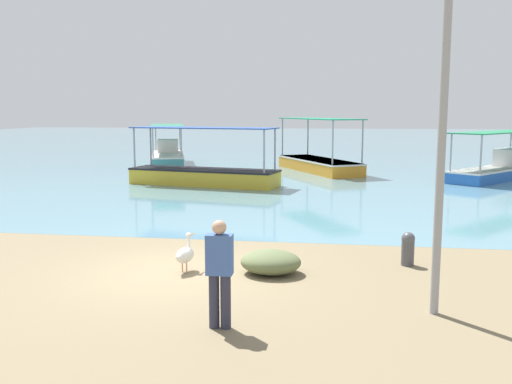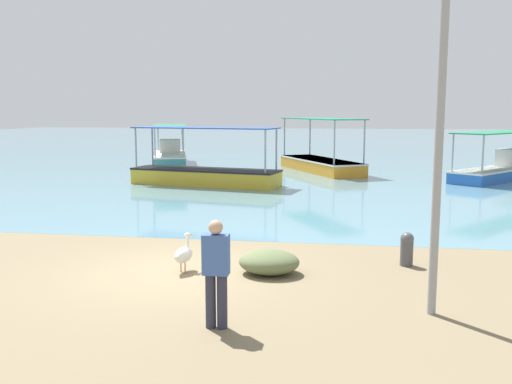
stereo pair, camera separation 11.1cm
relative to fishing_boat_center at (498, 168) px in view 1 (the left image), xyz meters
name	(u,v)px [view 1 (the left image)]	position (x,y,z in m)	size (l,w,h in m)	color
ground	(177,272)	(-10.86, -17.78, -0.55)	(120.00, 120.00, 0.00)	#7D6D50
harbor_water	(309,143)	(-10.86, 30.22, -0.55)	(110.00, 90.00, 0.00)	#5E8C9D
fishing_boat_center	(498,168)	(0.00, 0.00, 0.00)	(5.50, 6.17, 2.30)	blue
fishing_boat_outer	(204,173)	(-13.58, -4.18, -0.01)	(6.95, 3.05, 2.57)	gold
fishing_boat_near_left	(319,162)	(-8.73, 2.33, -0.01)	(4.99, 7.00, 2.88)	orange
fishing_boat_near_right	(168,154)	(-18.24, 5.53, 0.03)	(3.69, 6.81, 2.41)	teal
pelican	(185,254)	(-10.69, -17.73, -0.17)	(0.41, 0.80, 0.80)	#E0997A
lamp_post	(443,108)	(-5.97, -19.49, 2.80)	(0.28, 0.28, 5.98)	gray
mooring_bollard	(408,248)	(-6.07, -16.53, -0.16)	(0.29, 0.29, 0.73)	#47474C
fisherman_standing	(220,271)	(-9.33, -20.63, 0.36)	(0.40, 0.22, 1.69)	#2C2D3F
net_pile	(271,262)	(-8.92, -17.60, -0.30)	(1.24, 1.06, 0.49)	#5F6A43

